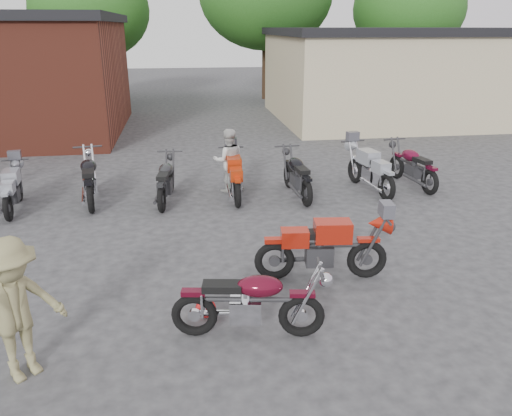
{
  "coord_description": "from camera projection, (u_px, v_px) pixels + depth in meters",
  "views": [
    {
      "loc": [
        -0.69,
        -6.02,
        3.82
      ],
      "look_at": [
        0.49,
        1.9,
        0.9
      ],
      "focal_mm": 35.0,
      "sensor_mm": 36.0,
      "label": 1
    }
  ],
  "objects": [
    {
      "name": "ground",
      "position": [
        241.0,
        316.0,
        6.99
      ],
      "size": [
        90.0,
        90.0,
        0.0
      ],
      "primitive_type": "plane",
      "color": "#2E2E30"
    },
    {
      "name": "stucco_building",
      "position": [
        395.0,
        77.0,
        21.51
      ],
      "size": [
        10.0,
        8.0,
        3.5
      ],
      "primitive_type": "cube",
      "color": "tan",
      "rests_on": "ground"
    },
    {
      "name": "tree_1",
      "position": [
        92.0,
        29.0,
        25.47
      ],
      "size": [
        5.92,
        5.92,
        7.4
      ],
      "primitive_type": null,
      "color": "#1C4C14",
      "rests_on": "ground"
    },
    {
      "name": "tree_2",
      "position": [
        266.0,
        15.0,
        26.48
      ],
      "size": [
        7.04,
        7.04,
        8.8
      ],
      "primitive_type": null,
      "color": "#1C4C14",
      "rests_on": "ground"
    },
    {
      "name": "tree_3",
      "position": [
        407.0,
        27.0,
        27.79
      ],
      "size": [
        6.08,
        6.08,
        7.6
      ],
      "primitive_type": null,
      "color": "#1C4C14",
      "rests_on": "ground"
    },
    {
      "name": "vintage_motorcycle",
      "position": [
        251.0,
        298.0,
        6.36
      ],
      "size": [
        1.99,
        0.93,
        1.11
      ],
      "primitive_type": null,
      "rotation": [
        0.0,
        0.0,
        -0.16
      ],
      "color": "#490918",
      "rests_on": "ground"
    },
    {
      "name": "sportbike",
      "position": [
        324.0,
        245.0,
        7.84
      ],
      "size": [
        2.1,
        0.89,
        1.18
      ],
      "primitive_type": null,
      "rotation": [
        0.0,
        0.0,
        -0.11
      ],
      "color": "#A41B0D",
      "rests_on": "ground"
    },
    {
      "name": "helmet",
      "position": [
        206.0,
        308.0,
        6.94
      ],
      "size": [
        0.32,
        0.32,
        0.27
      ],
      "primitive_type": "ellipsoid",
      "rotation": [
        0.0,
        0.0,
        0.12
      ],
      "color": "red",
      "rests_on": "ground"
    },
    {
      "name": "person_light",
      "position": [
        229.0,
        161.0,
        12.03
      ],
      "size": [
        0.78,
        0.63,
        1.55
      ],
      "primitive_type": "imported",
      "rotation": [
        0.0,
        0.0,
        3.2
      ],
      "color": "beige",
      "rests_on": "ground"
    },
    {
      "name": "person_tan",
      "position": [
        15.0,
        310.0,
        5.52
      ],
      "size": [
        1.27,
        1.21,
        1.73
      ],
      "primitive_type": "imported",
      "rotation": [
        0.0,
        0.0,
        0.71
      ],
      "color": "#868053",
      "rests_on": "ground"
    },
    {
      "name": "row_bike_1",
      "position": [
        12.0,
        187.0,
        10.85
      ],
      "size": [
        0.83,
        1.88,
        1.06
      ],
      "primitive_type": null,
      "rotation": [
        0.0,
        0.0,
        1.7
      ],
      "color": "#9497A1",
      "rests_on": "ground"
    },
    {
      "name": "row_bike_2",
      "position": [
        89.0,
        176.0,
        11.37
      ],
      "size": [
        1.0,
        2.18,
        1.22
      ],
      "primitive_type": null,
      "rotation": [
        0.0,
        0.0,
        1.72
      ],
      "color": "black",
      "rests_on": "ground"
    },
    {
      "name": "row_bike_3",
      "position": [
        166.0,
        178.0,
        11.39
      ],
      "size": [
        0.86,
        1.97,
        1.11
      ],
      "primitive_type": null,
      "rotation": [
        0.0,
        0.0,
        1.45
      ],
      "color": "#232426",
      "rests_on": "ground"
    },
    {
      "name": "row_bike_4",
      "position": [
        234.0,
        174.0,
        11.67
      ],
      "size": [
        0.68,
        1.97,
        1.14
      ],
      "primitive_type": null,
      "rotation": [
        0.0,
        0.0,
        1.55
      ],
      "color": "#B5300F",
      "rests_on": "ground"
    },
    {
      "name": "row_bike_5",
      "position": [
        297.0,
        173.0,
        11.74
      ],
      "size": [
        0.79,
        2.02,
        1.15
      ],
      "primitive_type": null,
      "rotation": [
        0.0,
        0.0,
        1.64
      ],
      "color": "black",
      "rests_on": "ground"
    },
    {
      "name": "row_bike_6",
      "position": [
        370.0,
        167.0,
        12.11
      ],
      "size": [
        1.02,
        2.14,
        1.19
      ],
      "primitive_type": null,
      "rotation": [
        0.0,
        0.0,
        1.74
      ],
      "color": "#999CA6",
      "rests_on": "ground"
    },
    {
      "name": "row_bike_7",
      "position": [
        413.0,
        164.0,
        12.52
      ],
      "size": [
        0.95,
        2.06,
        1.15
      ],
      "primitive_type": null,
      "rotation": [
        0.0,
        0.0,
        1.72
      ],
      "color": "#510A21",
      "rests_on": "ground"
    }
  ]
}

